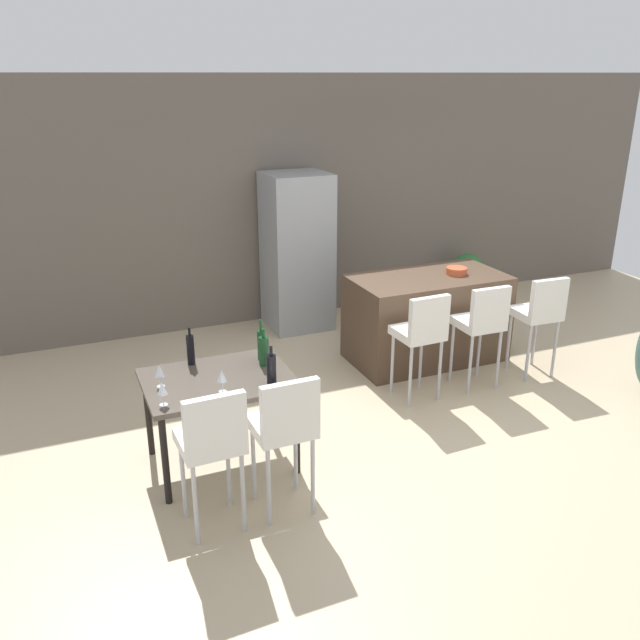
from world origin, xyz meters
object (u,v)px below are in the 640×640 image
wine_glass_end (222,376)px  wine_glass_middle (162,389)px  wine_bottle_inner (264,350)px  potted_plant (467,273)px  dining_chair_near (212,439)px  dining_table (219,387)px  dining_chair_far (285,423)px  kitchen_island (426,318)px  wine_bottle_right (271,369)px  refrigerator (297,252)px  bar_chair_left (422,330)px  bar_chair_middle (482,320)px  fruit_bowl (457,271)px  wine_bottle_left (191,349)px  wine_bottle_far (261,344)px  wine_glass_near (160,371)px  bar_chair_right (540,311)px

wine_glass_end → wine_glass_middle: bearing=-175.1°
wine_bottle_inner → potted_plant: bearing=34.2°
wine_glass_end → potted_plant: bearing=34.6°
dining_chair_near → wine_glass_end: (0.22, 0.54, 0.17)m
dining_table → dining_chair_near: (-0.25, -0.78, 0.04)m
dining_chair_far → potted_plant: 5.12m
kitchen_island → wine_bottle_right: (-2.21, -1.39, 0.40)m
refrigerator → kitchen_island: bearing=-58.3°
wine_bottle_inner → potted_plant: (3.69, 2.50, -0.48)m
bar_chair_left → bar_chair_middle: bearing=-0.0°
dining_chair_near → wine_glass_middle: 0.57m
kitchen_island → refrigerator: refrigerator is taller
kitchen_island → wine_glass_middle: size_ratio=9.25×
wine_glass_end → fruit_bowl: size_ratio=0.81×
wine_bottle_left → dining_chair_near: bearing=-96.3°
wine_glass_end → potted_plant: wine_glass_end is taller
wine_bottle_far → wine_glass_near: (-0.84, -0.18, -0.00)m
kitchen_island → dining_chair_far: bearing=-140.1°
wine_glass_near → bar_chair_middle: bearing=5.9°
dining_chair_far → wine_glass_near: size_ratio=6.03×
wine_bottle_inner → fruit_bowl: bearing=22.4°
bar_chair_left → refrigerator: size_ratio=0.57×
dining_chair_near → wine_bottle_far: bearing=55.9°
wine_bottle_far → wine_bottle_right: 0.45m
wine_bottle_right → potted_plant: size_ratio=0.45×
kitchen_island → wine_glass_near: kitchen_island is taller
wine_bottle_left → fruit_bowl: (2.99, 0.78, 0.09)m
wine_bottle_inner → wine_glass_middle: bearing=-156.6°
refrigerator → dining_chair_far: bearing=-112.5°
wine_glass_near → wine_glass_end: size_ratio=1.00×
potted_plant → wine_bottle_left: bearing=-151.7°
wine_glass_end → dining_chair_near: bearing=-112.2°
wine_glass_end → refrigerator: 3.30m
bar_chair_right → kitchen_island: bearing=134.2°
wine_bottle_left → bar_chair_middle: bearing=0.1°
wine_bottle_left → wine_glass_middle: wine_bottle_left is taller
bar_chair_middle → wine_bottle_left: size_ratio=3.46×
wine_bottle_far → wine_glass_near: 0.86m
wine_bottle_far → wine_glass_middle: wine_bottle_far is taller
wine_glass_end → bar_chair_left: bearing=16.0°
wine_glass_middle → bar_chair_left: bearing=14.1°
bar_chair_left → dining_chair_near: same height
bar_chair_left → wine_bottle_right: (-1.64, -0.58, 0.16)m
fruit_bowl → refrigerator: bearing=128.9°
wine_bottle_far → dining_table: bearing=-153.8°
wine_bottle_left → wine_bottle_inner: bearing=-24.4°
bar_chair_right → wine_glass_middle: bar_chair_right is taller
dining_table → wine_bottle_inner: 0.46m
wine_glass_middle → wine_glass_end: (0.43, 0.04, 0.00)m
potted_plant → bar_chair_right: bearing=-108.3°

